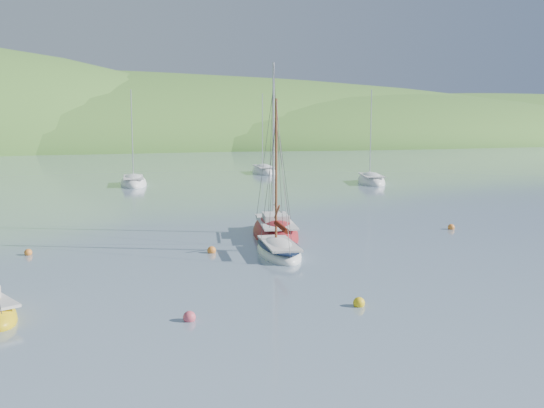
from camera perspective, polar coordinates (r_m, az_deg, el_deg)
name	(u,v)px	position (r m, az deg, el deg)	size (l,w,h in m)	color
ground	(329,300)	(22.62, 5.39, -9.02)	(700.00, 700.00, 0.00)	slate
shoreline_hills	(33,146)	(191.83, -21.61, 5.08)	(690.00, 135.00, 56.00)	#3F702A
daysailer_white	(279,250)	(30.20, 0.63, -4.38)	(2.91, 5.63, 8.24)	white
sloop_red	(275,232)	(35.13, 0.30, -2.67)	(4.31, 7.70, 10.80)	maroon
distant_sloop_a	(134,183)	(65.92, -12.90, 1.90)	(3.78, 7.98, 10.95)	white
distant_sloop_b	(264,172)	(79.94, -0.78, 3.05)	(4.16, 8.30, 11.32)	white
distant_sloop_d	(371,182)	(67.24, 9.31, 2.10)	(5.36, 8.22, 11.07)	white
mooring_buoys	(267,263)	(27.85, -0.51, -5.57)	(24.63, 13.88, 0.44)	yellow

